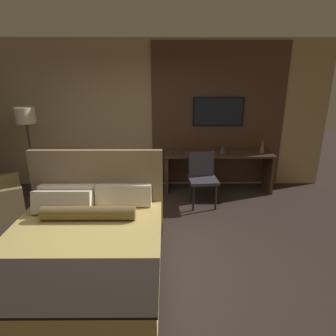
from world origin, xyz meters
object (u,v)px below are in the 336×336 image
Objects in this scene: tv at (218,112)px; book at (179,152)px; bed at (82,252)px; vase_short at (223,149)px; desk at (218,164)px; desk_chair at (202,174)px; vase_tall at (262,146)px; floor_lamp at (26,122)px.

tv is 1.09m from book.
tv is (1.94, 2.86, 1.16)m from bed.
vase_short is (0.07, -0.31, -0.66)m from tv.
bed is 9.30× the size of book.
desk is at bearing 5.93° from book.
bed is at bearing -133.30° from desk_chair.
desk_chair is 3.71× the size of vase_tall.
desk is at bearing 55.98° from desk_chair.
tv is at bearing 55.92° from bed.
floor_lamp is at bearing -172.20° from tv.
vase_tall is at bearing 23.54° from desk_chair.
desk_chair is 3.21m from floor_lamp.
desk is (1.94, 2.63, 0.20)m from bed.
bed is 3.64m from tv.
desk is 0.32m from vase_short.
desk_chair is 1.40m from vase_tall.
floor_lamp is 7.15× the size of book.
floor_lamp reaches higher than book.
bed is at bearing -126.36° from desk.
vase_tall is (1.20, 0.65, 0.33)m from desk_chair.
vase_short is (-0.76, -0.06, -0.05)m from vase_tall.
tv reaches higher than desk_chair.
bed is at bearing -124.08° from tv.
desk is at bearing 4.00° from floor_lamp.
vase_tall is (4.28, 0.22, -0.49)m from floor_lamp.
desk_chair is at bearing -119.24° from desk.
tv is 0.73m from vase_short.
book is at bearing 65.19° from bed.
desk is 8.88× the size of book.
tv reaches higher than bed.
desk_chair is 0.74m from book.
desk is 0.90m from vase_tall.
vase_short is at bearing 48.39° from desk_chair.
floor_lamp reaches higher than vase_short.
book reaches higher than desk.
desk_chair is 6.28× the size of vase_short.
tv reaches higher than desk.
bed is at bearing -57.59° from floor_lamp.
vase_short is at bearing 2.64° from floor_lamp.
vase_short is 0.83m from book.
tv reaches higher than vase_tall.
desk_chair is at bearing -112.59° from tv.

